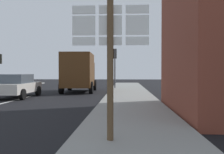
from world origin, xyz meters
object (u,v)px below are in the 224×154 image
object	(u,v)px
sedan_far	(17,86)
delivery_truck	(79,71)
route_sign_post	(110,54)
traffic_light_far_right	(115,59)

from	to	relation	value
sedan_far	delivery_truck	size ratio (longest dim) A/B	0.83
delivery_truck	route_sign_post	size ratio (longest dim) A/B	1.59
sedan_far	delivery_truck	distance (m)	5.52
traffic_light_far_right	sedan_far	bearing A→B (deg)	-126.41
sedan_far	route_sign_post	bearing A→B (deg)	-56.85
sedan_far	delivery_truck	xyz separation A→B (m)	(3.10, 4.47, 0.89)
route_sign_post	sedan_far	bearing A→B (deg)	123.15
route_sign_post	traffic_light_far_right	xyz separation A→B (m)	(-0.63, 17.83, 0.78)
sedan_far	traffic_light_far_right	size ratio (longest dim) A/B	1.12
sedan_far	route_sign_post	xyz separation A→B (m)	(6.47, -9.91, 1.24)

